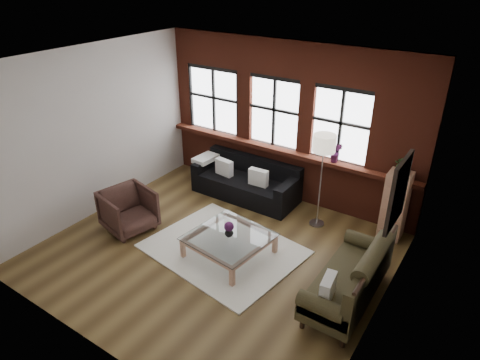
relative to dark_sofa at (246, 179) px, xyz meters
The scene contains 26 objects.
floor 2.04m from the dark_sofa, 71.80° to the right, with size 5.50×5.50×0.00m, color #4E391C.
ceiling 3.44m from the dark_sofa, 71.80° to the right, with size 5.50×5.50×0.00m, color white.
wall_back 1.48m from the dark_sofa, 43.84° to the left, with size 5.50×5.50×0.00m, color beige.
wall_front 4.60m from the dark_sofa, 81.92° to the right, with size 5.50×5.50×0.00m, color beige.
wall_left 3.09m from the dark_sofa, 138.20° to the right, with size 5.00×5.00×0.00m, color beige.
wall_right 4.05m from the dark_sofa, 29.38° to the right, with size 5.00×5.00×0.00m, color beige.
brick_backwall 1.46m from the dark_sofa, 40.83° to the left, with size 5.50×0.12×3.20m, color maroon, non-canonical shape.
sill_ledge 1.00m from the dark_sofa, 35.76° to the left, with size 5.50×0.30×0.08m, color maroon.
window_left 1.87m from the dark_sofa, 154.92° to the left, with size 1.38×0.10×1.50m, color black, non-canonical shape.
window_mid 1.49m from the dark_sofa, 59.43° to the left, with size 1.38×0.10×1.50m, color black, non-canonical shape.
window_right 2.26m from the dark_sofa, 17.69° to the left, with size 1.38×0.10×1.50m, color black, non-canonical shape.
wall_poster 3.98m from the dark_sofa, 25.56° to the right, with size 0.05×0.74×0.94m, color black, non-canonical shape.
shag_rug 1.97m from the dark_sofa, 68.48° to the right, with size 2.48×1.95×0.03m, color white.
dark_sofa is the anchor object (origin of this frame).
pillow_a 0.52m from the dark_sofa, 168.10° to the right, with size 0.40×0.14×0.34m, color white.
pillow_b 0.43m from the dark_sofa, 15.16° to the right, with size 0.40×0.14×0.34m, color white.
vintage_settee 3.44m from the dark_sofa, 31.68° to the right, with size 0.85×1.91×1.02m, color #322C17, non-canonical shape.
pillow_settee 3.72m from the dark_sofa, 40.02° to the right, with size 0.14×0.38×0.34m, color white.
armchair 2.49m from the dark_sofa, 116.72° to the right, with size 0.84×0.86×0.78m, color #35201A.
coffee_table 2.08m from the dark_sofa, 64.61° to the right, with size 1.22×1.22×0.41m, color tan, non-canonical shape.
vase 2.08m from the dark_sofa, 64.61° to the right, with size 0.15×0.15×0.16m, color #B2B2B2.
flowers 2.08m from the dark_sofa, 64.61° to the right, with size 0.17×0.17×0.17m, color #4F1B4C.
drawer_chest 3.00m from the dark_sofa, ahead, with size 0.39×0.39×1.27m, color tan.
potted_plant_top 3.16m from the dark_sofa, ahead, with size 0.28×0.24×0.31m, color #2D5923.
floor_lamp 1.82m from the dark_sofa, ahead, with size 0.40×0.40×1.96m, color #A5A5A8, non-canonical shape.
sill_plant 1.99m from the dark_sofa, 13.62° to the left, with size 0.22×0.18×0.40m, color #4F1B4C.
Camera 1 is at (3.67, -4.76, 4.48)m, focal length 32.00 mm.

